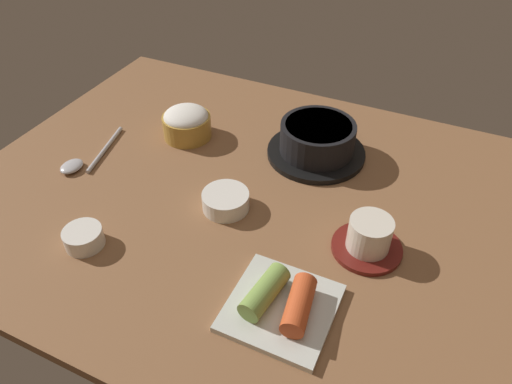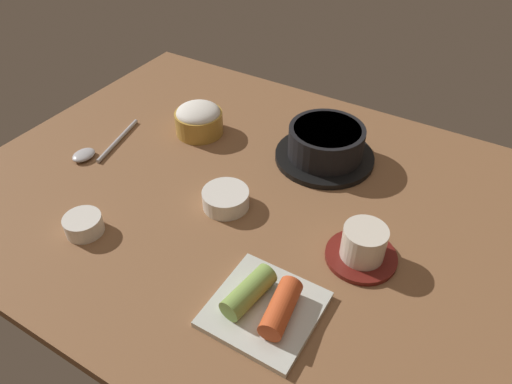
{
  "view_description": "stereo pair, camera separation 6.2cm",
  "coord_description": "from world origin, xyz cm",
  "px_view_note": "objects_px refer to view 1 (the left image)",
  "views": [
    {
      "loc": [
        26.94,
        -55.59,
        55.88
      ],
      "look_at": [
        2.0,
        -2.0,
        5.0
      ],
      "focal_mm": 33.15,
      "sensor_mm": 36.0,
      "label": 1
    },
    {
      "loc": [
        32.46,
        -52.66,
        55.88
      ],
      "look_at": [
        2.0,
        -2.0,
        5.0
      ],
      "focal_mm": 33.15,
      "sensor_mm": 36.0,
      "label": 2
    }
  ],
  "objects_px": {
    "kimchi_plate": "(281,303)",
    "side_bowl_near": "(83,237)",
    "banchan_cup_center": "(226,200)",
    "tea_cup_with_saucer": "(369,238)",
    "rice_bowl": "(187,123)",
    "spoon": "(82,161)",
    "stone_pot": "(317,141)"
  },
  "relations": [
    {
      "from": "rice_bowl",
      "to": "banchan_cup_center",
      "type": "relative_size",
      "value": 1.22
    },
    {
      "from": "rice_bowl",
      "to": "side_bowl_near",
      "type": "bearing_deg",
      "value": -87.89
    },
    {
      "from": "kimchi_plate",
      "to": "spoon",
      "type": "distance_m",
      "value": 0.49
    },
    {
      "from": "stone_pot",
      "to": "tea_cup_with_saucer",
      "type": "bearing_deg",
      "value": -52.64
    },
    {
      "from": "rice_bowl",
      "to": "tea_cup_with_saucer",
      "type": "height_order",
      "value": "rice_bowl"
    },
    {
      "from": "tea_cup_with_saucer",
      "to": "spoon",
      "type": "distance_m",
      "value": 0.54
    },
    {
      "from": "rice_bowl",
      "to": "side_bowl_near",
      "type": "height_order",
      "value": "rice_bowl"
    },
    {
      "from": "tea_cup_with_saucer",
      "to": "kimchi_plate",
      "type": "relative_size",
      "value": 0.77
    },
    {
      "from": "stone_pot",
      "to": "spoon",
      "type": "height_order",
      "value": "stone_pot"
    },
    {
      "from": "stone_pot",
      "to": "rice_bowl",
      "type": "relative_size",
      "value": 1.95
    },
    {
      "from": "side_bowl_near",
      "to": "kimchi_plate",
      "type": "bearing_deg",
      "value": 2.8
    },
    {
      "from": "kimchi_plate",
      "to": "side_bowl_near",
      "type": "bearing_deg",
      "value": -177.2
    },
    {
      "from": "rice_bowl",
      "to": "kimchi_plate",
      "type": "height_order",
      "value": "rice_bowl"
    },
    {
      "from": "stone_pot",
      "to": "tea_cup_with_saucer",
      "type": "distance_m",
      "value": 0.25
    },
    {
      "from": "banchan_cup_center",
      "to": "side_bowl_near",
      "type": "xyz_separation_m",
      "value": [
        -0.16,
        -0.17,
        -0.0
      ]
    },
    {
      "from": "side_bowl_near",
      "to": "spoon",
      "type": "distance_m",
      "value": 0.22
    },
    {
      "from": "side_bowl_near",
      "to": "spoon",
      "type": "xyz_separation_m",
      "value": [
        -0.14,
        0.16,
        -0.01
      ]
    },
    {
      "from": "kimchi_plate",
      "to": "banchan_cup_center",
      "type": "bearing_deg",
      "value": 137.27
    },
    {
      "from": "tea_cup_with_saucer",
      "to": "kimchi_plate",
      "type": "xyz_separation_m",
      "value": [
        -0.08,
        -0.16,
        -0.01
      ]
    },
    {
      "from": "rice_bowl",
      "to": "stone_pot",
      "type": "bearing_deg",
      "value": 10.59
    },
    {
      "from": "stone_pot",
      "to": "spoon",
      "type": "bearing_deg",
      "value": -151.45
    },
    {
      "from": "banchan_cup_center",
      "to": "spoon",
      "type": "bearing_deg",
      "value": -179.05
    },
    {
      "from": "kimchi_plate",
      "to": "spoon",
      "type": "height_order",
      "value": "kimchi_plate"
    },
    {
      "from": "rice_bowl",
      "to": "banchan_cup_center",
      "type": "bearing_deg",
      "value": -42.9
    },
    {
      "from": "kimchi_plate",
      "to": "tea_cup_with_saucer",
      "type": "bearing_deg",
      "value": 64.17
    },
    {
      "from": "banchan_cup_center",
      "to": "side_bowl_near",
      "type": "distance_m",
      "value": 0.23
    },
    {
      "from": "stone_pot",
      "to": "banchan_cup_center",
      "type": "relative_size",
      "value": 2.37
    },
    {
      "from": "tea_cup_with_saucer",
      "to": "side_bowl_near",
      "type": "height_order",
      "value": "tea_cup_with_saucer"
    },
    {
      "from": "spoon",
      "to": "stone_pot",
      "type": "bearing_deg",
      "value": 28.55
    },
    {
      "from": "rice_bowl",
      "to": "spoon",
      "type": "distance_m",
      "value": 0.21
    },
    {
      "from": "kimchi_plate",
      "to": "side_bowl_near",
      "type": "relative_size",
      "value": 2.33
    },
    {
      "from": "stone_pot",
      "to": "side_bowl_near",
      "type": "relative_size",
      "value": 3.11
    }
  ]
}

